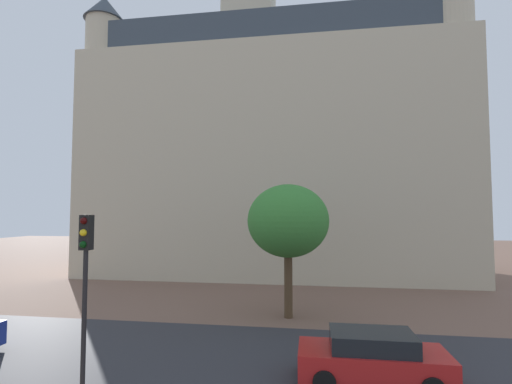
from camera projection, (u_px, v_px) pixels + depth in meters
ground_plane at (259, 349)px, 13.34m from camera, size 120.00×120.00×0.00m
street_asphalt_strip at (256, 357)px, 12.61m from camera, size 120.00×6.65×0.00m
landmark_building at (270, 150)px, 31.84m from camera, size 29.92×12.03×32.95m
car_red at (372, 358)px, 10.67m from camera, size 4.24×1.95×1.47m
traffic_light_pole at (85, 273)px, 9.38m from camera, size 0.28×0.34×4.88m
tree_curb_far at (288, 221)px, 17.64m from camera, size 3.90×3.90×6.33m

